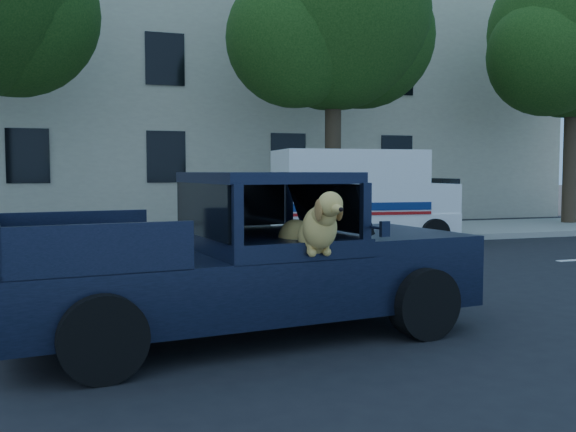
# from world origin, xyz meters

# --- Properties ---
(ground) EXTENTS (120.00, 120.00, 0.00)m
(ground) POSITION_xyz_m (0.00, 0.00, 0.00)
(ground) COLOR black
(ground) RESTS_ON ground
(far_sidewalk) EXTENTS (60.00, 4.00, 0.15)m
(far_sidewalk) POSITION_xyz_m (0.00, 9.20, 0.07)
(far_sidewalk) COLOR gray
(far_sidewalk) RESTS_ON ground
(lane_stripes) EXTENTS (21.60, 0.14, 0.01)m
(lane_stripes) POSITION_xyz_m (2.00, 3.40, 0.01)
(lane_stripes) COLOR silver
(lane_stripes) RESTS_ON ground
(street_tree_mid) EXTENTS (6.00, 5.20, 8.60)m
(street_tree_mid) POSITION_xyz_m (5.03, 9.62, 5.71)
(street_tree_mid) COLOR #332619
(street_tree_mid) RESTS_ON ground
(street_tree_right) EXTENTS (6.00, 5.20, 8.60)m
(street_tree_right) POSITION_xyz_m (13.03, 9.62, 5.71)
(street_tree_right) COLOR #332619
(street_tree_right) RESTS_ON ground
(building_main) EXTENTS (26.00, 6.00, 9.00)m
(building_main) POSITION_xyz_m (3.00, 16.50, 4.50)
(building_main) COLOR beige
(building_main) RESTS_ON ground
(pickup_truck) EXTENTS (5.06, 2.68, 1.74)m
(pickup_truck) POSITION_xyz_m (-0.06, -0.15, 0.59)
(pickup_truck) COLOR black
(pickup_truck) RESTS_ON ground
(mail_truck) EXTENTS (4.21, 2.34, 2.24)m
(mail_truck) POSITION_xyz_m (4.63, 7.04, 0.98)
(mail_truck) COLOR silver
(mail_truck) RESTS_ON ground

